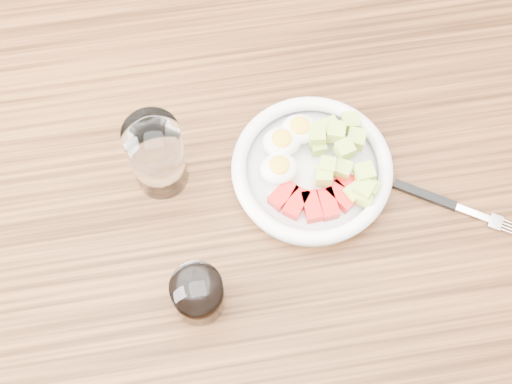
% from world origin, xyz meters
% --- Properties ---
extents(ground, '(4.00, 4.00, 0.00)m').
position_xyz_m(ground, '(0.00, 0.00, 0.00)').
color(ground, brown).
rests_on(ground, ground).
extents(dining_table, '(1.50, 0.90, 0.77)m').
position_xyz_m(dining_table, '(0.00, 0.00, 0.67)').
color(dining_table, brown).
rests_on(dining_table, ground).
extents(bowl, '(0.22, 0.22, 0.06)m').
position_xyz_m(bowl, '(0.07, 0.04, 0.79)').
color(bowl, white).
rests_on(bowl, dining_table).
extents(fork, '(0.16, 0.11, 0.01)m').
position_xyz_m(fork, '(0.24, -0.03, 0.77)').
color(fork, black).
rests_on(fork, dining_table).
extents(water_glass, '(0.07, 0.07, 0.13)m').
position_xyz_m(water_glass, '(-0.13, 0.07, 0.84)').
color(water_glass, white).
rests_on(water_glass, dining_table).
extents(coffee_glass, '(0.07, 0.07, 0.07)m').
position_xyz_m(coffee_glass, '(-0.10, -0.12, 0.81)').
color(coffee_glass, white).
rests_on(coffee_glass, dining_table).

